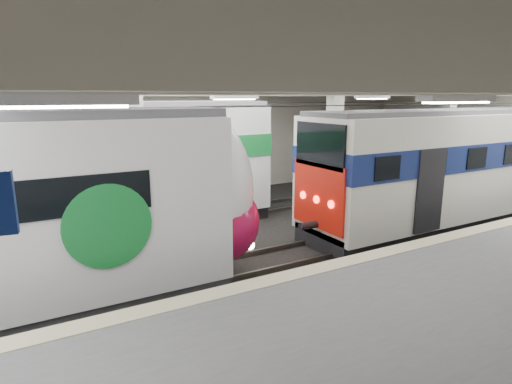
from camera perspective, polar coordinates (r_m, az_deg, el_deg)
station_hall at (r=11.00m, az=6.10°, el=3.49°), size 36.00×24.00×5.75m
older_rer at (r=18.56m, az=25.09°, el=3.33°), size 13.67×3.02×4.50m
far_train at (r=16.30m, az=-24.37°, el=2.68°), size 15.20×3.21×4.80m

